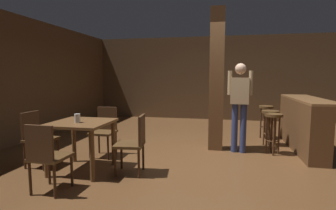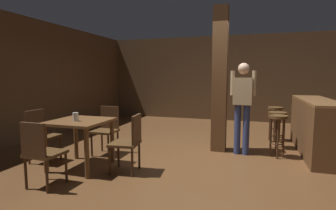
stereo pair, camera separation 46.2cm
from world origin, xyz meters
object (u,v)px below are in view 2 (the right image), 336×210
Objects in this scene: chair_east at (129,140)px; bar_stool_mid at (277,121)px; chair_west at (41,133)px; bar_stool_far at (275,116)px; bar_counter at (310,126)px; chair_south at (41,151)px; dining_table at (80,129)px; standing_person at (243,102)px; napkin_cup at (76,117)px; bar_stool_near at (278,126)px; chair_north at (107,127)px.

chair_east reaches higher than bar_stool_mid.
chair_west is at bearing -180.00° from chair_east.
chair_west is 1.14× the size of bar_stool_far.
bar_counter reaches higher than bar_stool_mid.
chair_south is 1.19× the size of bar_stool_mid.
bar_counter is at bearing 37.52° from chair_south.
dining_table is at bearing 89.92° from chair_south.
bar_counter is (3.71, 2.01, -0.10)m from dining_table.
bar_stool_mid is at bearing 162.61° from bar_counter.
standing_person is 1.42m from bar_counter.
napkin_cup is at bearing -9.12° from chair_west.
chair_east is 1.14× the size of bar_stool_far.
bar_stool_mid is 0.96× the size of bar_stool_far.
standing_person reaches higher than bar_stool_near.
chair_south is 1.64m from chair_north.
chair_south reaches higher than dining_table.
standing_person is at bearing -135.87° from bar_stool_mid.
bar_counter reaches higher than napkin_cup.
dining_table is 1.13× the size of bar_stool_near.
chair_north is at bearing 42.76° from chair_west.
chair_north is at bearing 89.89° from dining_table.
chair_south is at bearing -142.48° from bar_counter.
chair_south is at bearing -142.39° from bar_stool_near.
standing_person is at bearing 16.50° from chair_north.
chair_east is 0.52× the size of standing_person.
dining_table is 4.25m from bar_stool_far.
bar_stool_near is at bearing 20.99° from chair_west.
napkin_cup is 0.17× the size of bar_stool_near.
chair_east is 3.14m from bar_stool_mid.
bar_counter is (2.86, 1.97, 0.02)m from chair_east.
standing_person is at bearing 42.94° from chair_east.
dining_table is at bearing -2.74° from chair_west.
chair_south is 3.89m from bar_stool_near.
dining_table is 1.12× the size of bar_stool_far.
dining_table is 4.22m from bar_counter.
chair_south is at bearing -130.44° from bar_stool_far.
chair_south is at bearing -90.09° from chair_north.
dining_table is 2.92m from standing_person.
chair_west is at bearing -155.52° from standing_person.
bar_counter is 1.02m from bar_stool_far.
bar_counter is 0.78m from bar_stool_near.
dining_table is 0.23m from napkin_cup.
chair_east is at bearing -42.23° from chair_north.
chair_north is (0.00, 0.81, -0.13)m from dining_table.
chair_east is at bearing 2.69° from dining_table.
chair_east is at bearing -129.19° from bar_stool_far.
dining_table reaches higher than bar_stool_far.
dining_table is 0.98× the size of chair_east.
chair_north reaches higher than bar_stool_far.
bar_stool_near is (3.91, 1.50, 0.07)m from chair_west.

